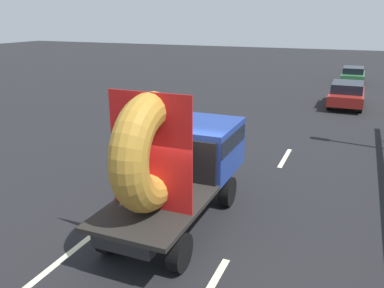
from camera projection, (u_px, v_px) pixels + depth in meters
ground_plane at (166, 230)px, 9.83m from camera, size 120.00×120.00×0.00m
flatbed_truck at (181, 157)px, 9.83m from camera, size 2.02×5.23×3.61m
distant_sedan at (347, 94)px, 22.99m from camera, size 1.86×4.34×1.42m
lane_dash_left_near at (64, 258)px, 8.70m from camera, size 0.16×2.48×0.01m
lane_dash_left_far at (204, 146)px, 16.22m from camera, size 0.16×2.11×0.01m
lane_dash_right_far at (285, 158)px, 14.81m from camera, size 0.16×2.17×0.01m
oncoming_car at (353, 75)px, 31.06m from camera, size 1.66×3.86×1.26m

